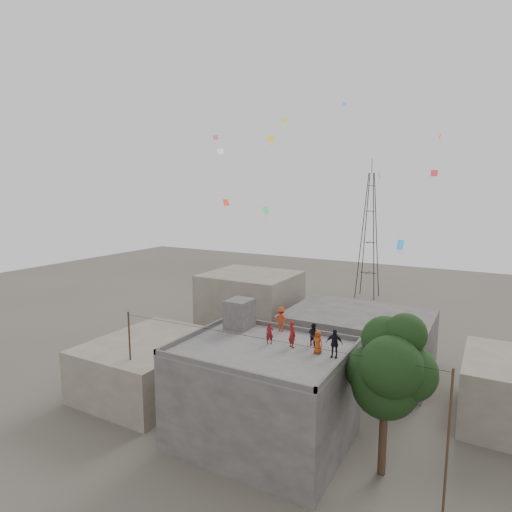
{
  "coord_description": "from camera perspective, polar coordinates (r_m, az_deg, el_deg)",
  "views": [
    {
      "loc": [
        11.64,
        -21.68,
        15.47
      ],
      "look_at": [
        -0.8,
        0.63,
        11.57
      ],
      "focal_mm": 30.0,
      "sensor_mm": 36.0,
      "label": 1
    }
  ],
  "objects": [
    {
      "name": "kites",
      "position": [
        30.66,
        7.22,
        10.88
      ],
      "size": [
        16.72,
        12.08,
        11.15
      ],
      "color": "#F24019",
      "rests_on": "ground"
    },
    {
      "name": "parapet",
      "position": [
        26.28,
        0.87,
        -11.86
      ],
      "size": [
        10.0,
        8.0,
        0.3
      ],
      "color": "#43413E",
      "rests_on": "main_building"
    },
    {
      "name": "person_red_adult",
      "position": [
        26.25,
        4.82,
        -10.37
      ],
      "size": [
        0.71,
        0.65,
        1.63
      ],
      "primitive_type": "imported",
      "rotation": [
        0.0,
        0.0,
        2.55
      ],
      "color": "maroon",
      "rests_on": "main_building"
    },
    {
      "name": "neighbor_north",
      "position": [
        39.17,
        13.46,
        -10.9
      ],
      "size": [
        12.0,
        9.0,
        5.0
      ],
      "primitive_type": "cube",
      "color": "#43413E",
      "rests_on": "ground"
    },
    {
      "name": "main_building",
      "position": [
        27.56,
        0.86,
        -18.1
      ],
      "size": [
        10.0,
        8.0,
        6.1
      ],
      "color": "#43413E",
      "rests_on": "ground"
    },
    {
      "name": "stair_head_box",
      "position": [
        29.66,
        -2.22,
        -7.71
      ],
      "size": [
        1.6,
        1.8,
        2.0
      ],
      "primitive_type": "cube",
      "color": "#43413E",
      "rests_on": "main_building"
    },
    {
      "name": "tree",
      "position": [
        24.54,
        17.4,
        -14.17
      ],
      "size": [
        4.9,
        4.6,
        9.1
      ],
      "color": "black",
      "rests_on": "ground"
    },
    {
      "name": "neighbor_west",
      "position": [
        35.42,
        -13.87,
        -13.93
      ],
      "size": [
        8.0,
        10.0,
        4.0
      ],
      "primitive_type": "cube",
      "color": "#6B6255",
      "rests_on": "ground"
    },
    {
      "name": "transmission_tower",
      "position": [
        63.95,
        14.85,
        2.65
      ],
      "size": [
        2.97,
        2.97,
        20.01
      ],
      "color": "black",
      "rests_on": "ground"
    },
    {
      "name": "utility_line",
      "position": [
        26.02,
        0.51,
        -17.9
      ],
      "size": [
        20.12,
        0.62,
        7.4
      ],
      "color": "black",
      "rests_on": "ground"
    },
    {
      "name": "person_orange_adult",
      "position": [
        29.11,
        3.36,
        -8.41
      ],
      "size": [
        1.16,
        0.79,
        1.65
      ],
      "primitive_type": "imported",
      "rotation": [
        0.0,
        0.0,
        -2.97
      ],
      "color": "#AF3314",
      "rests_on": "main_building"
    },
    {
      "name": "neighbor_northwest",
      "position": [
        45.07,
        -0.71,
        -6.72
      ],
      "size": [
        9.0,
        8.0,
        7.0
      ],
      "primitive_type": "cube",
      "color": "#6B6255",
      "rests_on": "ground"
    },
    {
      "name": "person_red_child",
      "position": [
        26.82,
        1.84,
        -10.28
      ],
      "size": [
        0.57,
        0.55,
        1.32
      ],
      "primitive_type": "imported",
      "rotation": [
        0.0,
        0.0,
        0.68
      ],
      "color": "maroon",
      "rests_on": "main_building"
    },
    {
      "name": "person_dark_child",
      "position": [
        26.75,
        7.64,
        -10.31
      ],
      "size": [
        0.81,
        0.72,
        1.4
      ],
      "primitive_type": "imported",
      "rotation": [
        0.0,
        0.0,
        2.82
      ],
      "color": "black",
      "rests_on": "main_building"
    },
    {
      "name": "person_dark_adult",
      "position": [
        25.09,
        10.39,
        -11.39
      ],
      "size": [
        1.01,
        0.54,
        1.64
      ],
      "primitive_type": "imported",
      "rotation": [
        0.0,
        0.0,
        0.15
      ],
      "color": "black",
      "rests_on": "main_building"
    },
    {
      "name": "ground",
      "position": [
        29.06,
        0.84,
        -23.47
      ],
      "size": [
        140.0,
        140.0,
        0.0
      ],
      "primitive_type": "plane",
      "color": "#4A463D",
      "rests_on": "ground"
    },
    {
      "name": "person_orange_child",
      "position": [
        25.55,
        8.21,
        -11.3
      ],
      "size": [
        0.72,
        0.52,
        1.35
      ],
      "primitive_type": "imported",
      "rotation": [
        0.0,
        0.0,
        -0.15
      ],
      "color": "#A43C12",
      "rests_on": "main_building"
    }
  ]
}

